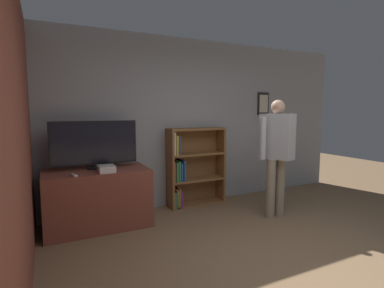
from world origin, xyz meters
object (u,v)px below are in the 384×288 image
at_px(game_console, 107,169).
at_px(bookshelf, 191,168).
at_px(television, 95,144).
at_px(person, 277,148).

bearing_deg(game_console, bookshelf, 18.33).
bearing_deg(bookshelf, television, -173.04).
distance_m(television, game_console, 0.42).
xyz_separation_m(game_console, person, (2.30, -0.55, 0.20)).
height_order(bookshelf, person, person).
relative_size(television, person, 0.66).
height_order(television, game_console, television).
height_order(television, bookshelf, television).
xyz_separation_m(bookshelf, person, (0.86, -1.03, 0.40)).
distance_m(game_console, bookshelf, 1.53).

